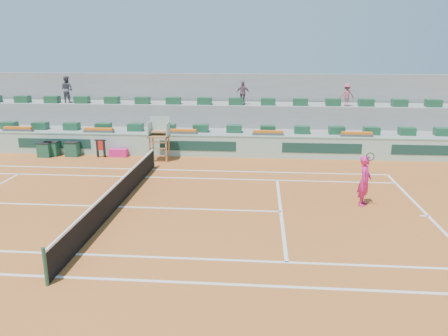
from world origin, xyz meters
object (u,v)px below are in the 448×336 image
(umpire_chair, at_px, (159,133))
(tennis_player, at_px, (365,181))
(player_bag, at_px, (119,153))
(drink_cooler_a, at_px, (73,149))

(umpire_chair, distance_m, tennis_player, 11.66)
(player_bag, distance_m, drink_cooler_a, 2.69)
(player_bag, bearing_deg, drink_cooler_a, -178.05)
(player_bag, bearing_deg, tennis_player, -29.77)
(player_bag, height_order, umpire_chair, umpire_chair)
(umpire_chair, relative_size, tennis_player, 1.05)
(drink_cooler_a, height_order, tennis_player, tennis_player)
(player_bag, xyz_separation_m, umpire_chair, (2.57, -0.57, 1.32))
(umpire_chair, bearing_deg, drink_cooler_a, 174.80)
(drink_cooler_a, relative_size, tennis_player, 0.37)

